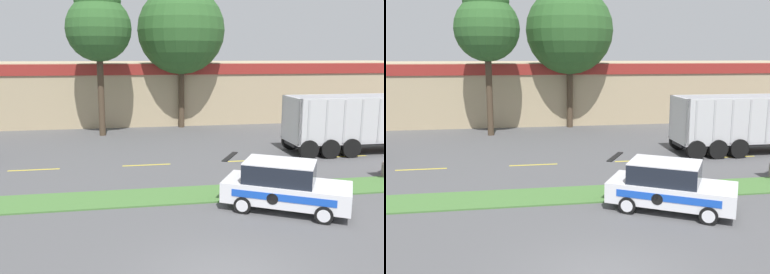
{
  "view_description": "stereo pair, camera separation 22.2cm",
  "coord_description": "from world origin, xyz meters",
  "views": [
    {
      "loc": [
        -2.45,
        -9.3,
        5.44
      ],
      "look_at": [
        0.53,
        8.01,
        2.05
      ],
      "focal_mm": 40.0,
      "sensor_mm": 36.0,
      "label": 1
    },
    {
      "loc": [
        -2.23,
        -9.33,
        5.44
      ],
      "look_at": [
        0.53,
        8.01,
        2.05
      ],
      "focal_mm": 40.0,
      "sensor_mm": 36.0,
      "label": 2
    }
  ],
  "objects": [
    {
      "name": "tree_behind_right",
      "position": [
        2.21,
        22.56,
        7.83
      ],
      "size": [
        6.39,
        6.39,
        11.98
      ],
      "color": "#473828",
      "rests_on": "ground_plane"
    },
    {
      "name": "store_building_backdrop",
      "position": [
        5.62,
        28.96,
        2.4
      ],
      "size": [
        40.44,
        12.1,
        4.8
      ],
      "color": "tan",
      "rests_on": "ground_plane"
    },
    {
      "name": "grass_verge",
      "position": [
        0.0,
        6.53,
        0.03
      ],
      "size": [
        120.0,
        2.03,
        0.06
      ],
      "primitive_type": "cube",
      "color": "#477538",
      "rests_on": "ground_plane"
    },
    {
      "name": "rally_car",
      "position": [
        3.24,
        4.48,
        0.88
      ],
      "size": [
        4.73,
        3.84,
        1.78
      ],
      "color": "white",
      "rests_on": "ground_plane"
    },
    {
      "name": "centre_line_4",
      "position": [
        -1.17,
        11.54,
        0.0
      ],
      "size": [
        2.4,
        0.14,
        0.01
      ],
      "primitive_type": "cube",
      "color": "yellow",
      "rests_on": "ground_plane"
    },
    {
      "name": "centre_line_5",
      "position": [
        4.23,
        11.54,
        0.0
      ],
      "size": [
        2.4,
        0.14,
        0.01
      ],
      "primitive_type": "cube",
      "color": "yellow",
      "rests_on": "ground_plane"
    },
    {
      "name": "tree_behind_left",
      "position": [
        -3.61,
        20.1,
        7.52
      ],
      "size": [
        4.31,
        4.31,
        10.36
      ],
      "color": "#473828",
      "rests_on": "ground_plane"
    },
    {
      "name": "centre_line_3",
      "position": [
        -6.57,
        11.54,
        0.0
      ],
      "size": [
        2.4,
        0.14,
        0.01
      ],
      "primitive_type": "cube",
      "color": "yellow",
      "rests_on": "ground_plane"
    },
    {
      "name": "centre_line_6",
      "position": [
        9.63,
        11.54,
        0.0
      ],
      "size": [
        2.4,
        0.14,
        0.01
      ],
      "primitive_type": "cube",
      "color": "yellow",
      "rests_on": "ground_plane"
    }
  ]
}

